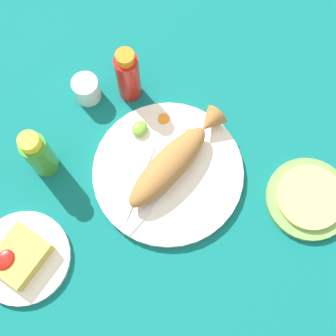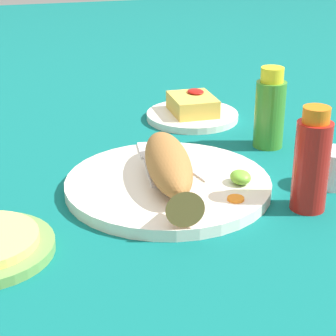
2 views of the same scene
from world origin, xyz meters
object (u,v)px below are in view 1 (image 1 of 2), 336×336
fried_fish (174,160)px  salt_cup (87,90)px  hot_sauce_bottle_green (39,154)px  side_plate_fries (24,258)px  main_plate (168,172)px  hot_sauce_bottle_red (128,76)px  fork_near (152,205)px  fork_far (134,191)px  tortilla_plate (308,199)px

fried_fish → salt_cup: 0.26m
hot_sauce_bottle_green → side_plate_fries: size_ratio=0.78×
main_plate → fried_fish: size_ratio=1.16×
hot_sauce_bottle_red → side_plate_fries: 0.44m
salt_cup → side_plate_fries: bearing=17.8°
hot_sauce_bottle_red → fork_near: bearing=45.3°
main_plate → fried_fish: 0.04m
hot_sauce_bottle_green → side_plate_fries: hot_sauce_bottle_green is taller
main_plate → hot_sauce_bottle_green: size_ratio=2.17×
side_plate_fries → fork_far: bearing=155.9°
fried_fish → tortilla_plate: fried_fish is taller
fried_fish → side_plate_fries: size_ratio=1.45×
side_plate_fries → tortilla_plate: bearing=136.3°
salt_cup → tortilla_plate: salt_cup is taller
fried_fish → fork_far: bearing=-12.9°
main_plate → hot_sauce_bottle_green: bearing=-59.7°
side_plate_fries → tortilla_plate: size_ratio=1.06×
tortilla_plate → side_plate_fries: bearing=-43.7°
fried_fish → side_plate_fries: fried_fish is taller
fork_near → fork_far: size_ratio=1.01×
main_plate → tortilla_plate: 0.30m
fried_fish → fork_near: fried_fish is taller
hot_sauce_bottle_red → tortilla_plate: 0.47m
fork_far → hot_sauce_bottle_red: hot_sauce_bottle_red is taller
fork_far → side_plate_fries: fork_far is taller
fork_far → hot_sauce_bottle_green: size_ratio=1.23×
fried_fish → hot_sauce_bottle_red: (-0.10, -0.19, 0.03)m
side_plate_fries → fork_near: bearing=146.8°
fork_near → salt_cup: 0.30m
main_plate → fork_far: 0.08m
salt_cup → fried_fish: bearing=82.5°
fork_near → tortilla_plate: size_ratio=1.03×
fork_far → hot_sauce_bottle_red: size_ratio=1.16×
salt_cup → hot_sauce_bottle_red: bearing=130.0°
fork_far → salt_cup: salt_cup is taller
side_plate_fries → salt_cup: bearing=-162.2°
side_plate_fries → hot_sauce_bottle_green: bearing=-153.8°
hot_sauce_bottle_red → fork_far: bearing=38.1°
fork_near → fork_far: (-0.00, -0.05, 0.00)m
side_plate_fries → main_plate: bearing=156.3°
hot_sauce_bottle_green → tortilla_plate: 0.57m
fried_fish → side_plate_fries: 0.37m
fried_fish → fork_far: 0.11m
fried_fish → main_plate: bearing=0.0°
salt_cup → tortilla_plate: size_ratio=0.34×
hot_sauce_bottle_green → fried_fish: bearing=123.3°
fork_far → tortilla_plate: fork_far is taller
fork_far → salt_cup: size_ratio=3.03×
salt_cup → fork_far: bearing=60.0°
fork_far → tortilla_plate: (-0.20, 0.31, -0.01)m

